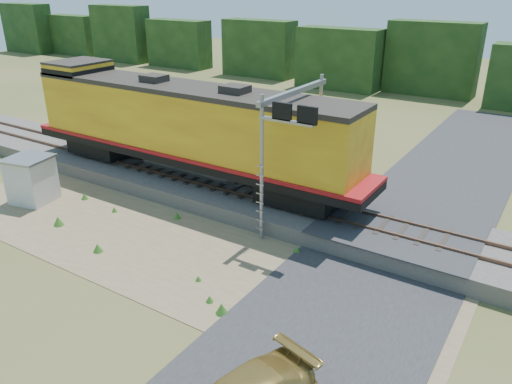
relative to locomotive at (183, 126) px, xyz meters
The scene contains 10 objects.
ground 8.86m from the locomotive, 48.24° to the right, with size 140.00×140.00×0.00m, color #475123.
ballast 6.30m from the locomotive, ahead, with size 70.00×5.00×0.80m, color slate.
rails 6.06m from the locomotive, ahead, with size 70.00×1.54×0.16m.
dirt_shoulder 7.43m from the locomotive, 58.60° to the right, with size 26.00×8.00×0.03m, color #8C7754.
road 13.91m from the locomotive, 23.05° to the right, with size 7.00×66.00×0.86m.
tree_line_north 32.45m from the locomotive, 80.50° to the left, with size 130.00×3.00×6.50m.
weed_clumps 7.21m from the locomotive, 72.52° to the right, with size 15.00×6.20×0.56m, color #336C1E, non-canonical shape.
locomotive is the anchor object (origin of this frame).
shed 8.52m from the locomotive, 134.36° to the right, with size 2.53×2.53×2.51m.
signal_gantry 7.39m from the locomotive, ahead, with size 2.67×6.20×6.73m.
Camera 1 is at (12.39, -14.08, 11.11)m, focal length 35.00 mm.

